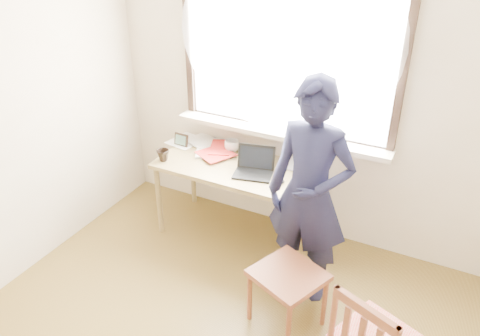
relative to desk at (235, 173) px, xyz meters
The scene contains 12 objects.
room_shell 1.81m from the desk, 72.25° to the right, with size 3.52×4.02×2.61m.
desk is the anchor object (origin of this frame).
laptop 0.24m from the desk, 10.40° to the right, with size 0.35×0.31×0.21m.
mug_white 0.28m from the desk, 122.68° to the left, with size 0.13×0.13×0.10m, color white.
mug_dark 0.62m from the desk, 160.82° to the right, with size 0.11×0.11×0.10m, color black.
mouse 0.46m from the desk, 12.84° to the right, with size 0.09×0.07×0.04m, color black.
desk_clutter 0.29m from the desk, 145.02° to the left, with size 0.68×0.50×0.05m.
book_a 0.42m from the desk, 143.77° to the left, with size 0.19×0.26×0.02m, color white.
book_b 0.44m from the desk, 32.74° to the left, with size 0.16×0.22×0.02m, color white.
picture_frame 0.61m from the desk, behind, with size 0.14×0.02×0.11m.
work_chair 1.12m from the desk, 43.47° to the right, with size 0.55×0.54×0.44m.
person 0.88m from the desk, 25.25° to the right, with size 0.61×0.40×1.66m, color black.
Camera 1 is at (1.10, -1.38, 2.55)m, focal length 35.00 mm.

